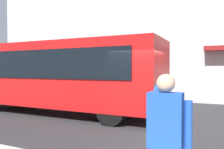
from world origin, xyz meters
name	(u,v)px	position (x,y,z in m)	size (l,w,h in m)	color
ground_plane	(150,128)	(0.00, 0.00, 0.00)	(60.00, 60.00, 0.00)	#2B2B2D
building_facade_far	(182,0)	(-0.02, -6.80, 5.99)	(28.00, 1.55, 12.00)	beige
red_bus	(59,74)	(4.28, -0.78, 1.68)	(9.05, 2.54, 3.08)	red
pedestrian_photographer	(166,133)	(-1.44, 4.46, 1.14)	(0.53, 0.52, 1.70)	#4C4238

